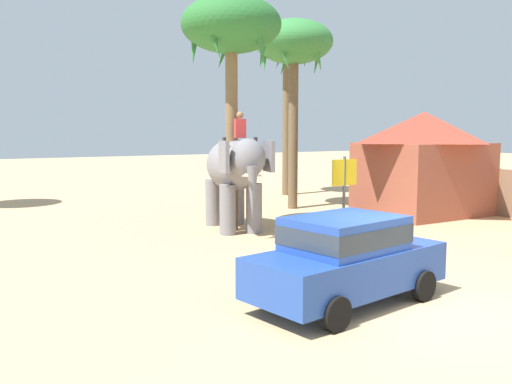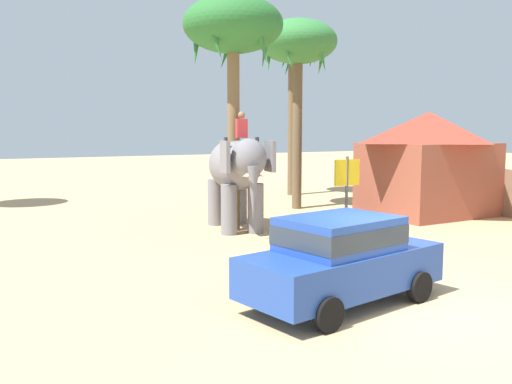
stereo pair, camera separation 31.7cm
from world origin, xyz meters
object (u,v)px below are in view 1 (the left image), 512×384
elephant_with_mahout (235,170)px  palm_tree_behind_elephant (287,46)px  roadside_hut (423,160)px  signboard_yellow (344,177)px  car_sedan_foreground (346,256)px  palm_tree_far_back (231,31)px  palm_tree_near_hut (294,47)px

elephant_with_mahout → palm_tree_behind_elephant: bearing=48.3°
elephant_with_mahout → roadside_hut: (7.99, -0.46, 0.13)m
elephant_with_mahout → signboard_yellow: bearing=-15.8°
roadside_hut → signboard_yellow: 4.36m
car_sedan_foreground → elephant_with_mahout: elephant_with_mahout is taller
palm_tree_behind_elephant → palm_tree_far_back: 10.21m
palm_tree_near_hut → signboard_yellow: (-0.70, -4.37, -4.98)m
car_sedan_foreground → palm_tree_near_hut: (6.04, 11.31, 5.74)m
palm_tree_far_back → roadside_hut: 9.19m
car_sedan_foreground → palm_tree_far_back: 9.81m
car_sedan_foreground → signboard_yellow: (5.33, 6.94, 0.76)m
elephant_with_mahout → palm_tree_behind_elephant: palm_tree_behind_elephant is taller
palm_tree_behind_elephant → roadside_hut: 9.68m
elephant_with_mahout → palm_tree_behind_elephant: size_ratio=0.46×
car_sedan_foreground → palm_tree_near_hut: 14.05m
palm_tree_near_hut → roadside_hut: size_ratio=1.52×
roadside_hut → elephant_with_mahout: bearing=176.7°
palm_tree_near_hut → palm_tree_behind_elephant: bearing=61.3°
palm_tree_behind_elephant → palm_tree_far_back: size_ratio=1.14×
car_sedan_foreground → palm_tree_near_hut: palm_tree_near_hut is taller
palm_tree_near_hut → roadside_hut: palm_tree_near_hut is taller
roadside_hut → signboard_yellow: bearing=-172.3°
palm_tree_far_back → signboard_yellow: 6.17m
car_sedan_foreground → palm_tree_far_back: bearing=79.1°
palm_tree_behind_elephant → palm_tree_near_hut: size_ratio=1.10×
palm_tree_behind_elephant → palm_tree_near_hut: palm_tree_behind_elephant is taller
palm_tree_near_hut → signboard_yellow: bearing=-99.1°
palm_tree_behind_elephant → palm_tree_near_hut: bearing=-118.7°
palm_tree_behind_elephant → palm_tree_far_back: palm_tree_behind_elephant is taller
palm_tree_far_back → roadside_hut: palm_tree_far_back is taller
elephant_with_mahout → roadside_hut: bearing=-3.3°
car_sedan_foreground → palm_tree_far_back: size_ratio=0.58×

